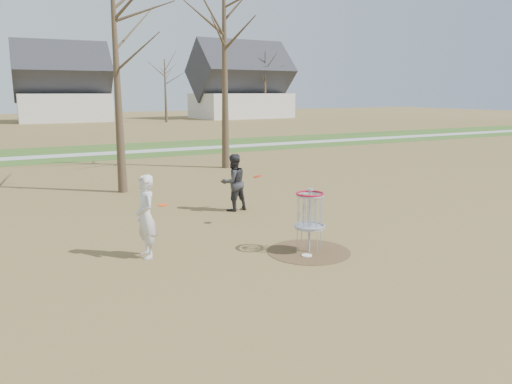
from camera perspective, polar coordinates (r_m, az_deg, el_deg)
ground at (r=10.92m, az=6.05°, el=-6.80°), size 160.00×160.00×0.00m
green_band at (r=30.34m, az=-16.68°, el=4.47°), size 160.00×8.00×0.01m
footpath at (r=29.37m, az=-16.29°, el=4.30°), size 160.00×1.50×0.01m
dirt_circle at (r=10.92m, az=6.06°, el=-6.78°), size 1.80×1.80×0.01m
player_standing at (r=10.54m, az=-12.49°, el=-2.75°), size 0.43×0.65×1.74m
player_throwing at (r=14.41m, az=-2.59°, el=1.10°), size 0.88×0.73×1.66m
disc_grounded at (r=10.62m, az=5.83°, el=-7.21°), size 0.22×0.22×0.02m
discs_in_play at (r=11.56m, az=-4.47°, el=0.40°), size 3.10×1.47×0.23m
disc_golf_basket at (r=10.67m, az=6.16°, el=-2.13°), size 0.64×0.64×1.35m
bare_trees at (r=45.06m, az=-18.66°, el=13.27°), size 52.62×44.98×9.00m
houses_row at (r=61.98m, az=-18.82°, el=10.89°), size 56.51×10.01×7.26m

